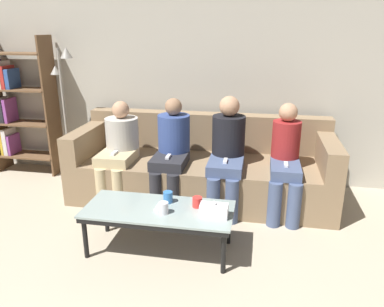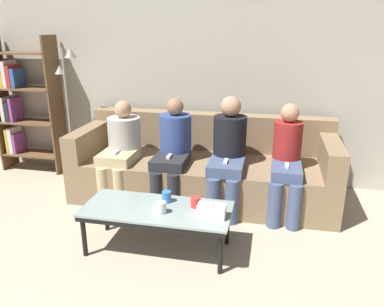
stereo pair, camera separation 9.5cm
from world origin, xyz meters
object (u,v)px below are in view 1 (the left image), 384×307
(coffee_table, at_px, (159,213))
(game_remote, at_px, (159,207))
(cup_far_center, at_px, (197,202))
(cup_near_left, at_px, (164,208))
(bookshelf, at_px, (16,105))
(couch, at_px, (202,169))
(seated_person_right_end, at_px, (285,158))
(seated_person_mid_left, at_px, (172,148))
(standing_lamp, at_px, (65,101))
(cup_near_right, at_px, (168,197))
(seated_person_mid_right, at_px, (227,150))
(tissue_box, at_px, (214,210))
(seated_person_left_end, at_px, (119,147))

(coffee_table, relative_size, game_remote, 8.19)
(cup_far_center, xyz_separation_m, game_remote, (-0.31, -0.09, -0.03))
(cup_near_left, bearing_deg, bookshelf, 145.76)
(couch, height_order, seated_person_right_end, seated_person_right_end)
(cup_near_left, distance_m, seated_person_mid_left, 1.06)
(couch, relative_size, standing_lamp, 1.75)
(coffee_table, distance_m, cup_near_right, 0.16)
(cup_far_center, distance_m, seated_person_mid_left, 0.98)
(cup_far_center, bearing_deg, coffee_table, -164.23)
(cup_near_right, height_order, seated_person_mid_right, seated_person_mid_right)
(coffee_table, relative_size, seated_person_mid_left, 1.10)
(game_remote, bearing_deg, seated_person_mid_right, 63.94)
(coffee_table, distance_m, cup_near_left, 0.13)
(coffee_table, height_order, seated_person_mid_left, seated_person_mid_left)
(tissue_box, distance_m, seated_person_right_end, 1.15)
(cup_far_center, relative_size, bookshelf, 0.05)
(game_remote, height_order, seated_person_mid_left, seated_person_mid_left)
(seated_person_mid_right, bearing_deg, seated_person_mid_left, 179.66)
(cup_far_center, distance_m, seated_person_left_end, 1.34)
(cup_far_center, relative_size, seated_person_mid_right, 0.07)
(coffee_table, height_order, seated_person_right_end, seated_person_right_end)
(seated_person_mid_right, bearing_deg, couch, 142.91)
(seated_person_mid_left, relative_size, seated_person_right_end, 1.01)
(cup_far_center, bearing_deg, game_remote, -164.23)
(bookshelf, bearing_deg, seated_person_right_end, -10.02)
(cup_near_left, distance_m, game_remote, 0.11)
(tissue_box, relative_size, seated_person_mid_right, 0.19)
(tissue_box, bearing_deg, cup_far_center, 138.15)
(game_remote, bearing_deg, cup_near_right, 68.20)
(cup_near_left, relative_size, standing_lamp, 0.06)
(bookshelf, height_order, standing_lamp, bookshelf)
(cup_near_left, height_order, seated_person_left_end, seated_person_left_end)
(seated_person_mid_right, bearing_deg, cup_near_right, -116.67)
(cup_near_right, xyz_separation_m, standing_lamp, (-1.56, 1.25, 0.53))
(cup_near_left, height_order, bookshelf, bookshelf)
(coffee_table, xyz_separation_m, cup_near_right, (0.05, 0.12, 0.09))
(coffee_table, relative_size, bookshelf, 0.71)
(cup_near_left, distance_m, cup_far_center, 0.29)
(seated_person_mid_right, bearing_deg, coffee_table, -116.06)
(cup_near_right, relative_size, cup_far_center, 1.13)
(coffee_table, bearing_deg, standing_lamp, 137.69)
(cup_near_right, xyz_separation_m, tissue_box, (0.41, -0.18, 0.00))
(cup_near_right, distance_m, cup_far_center, 0.26)
(standing_lamp, relative_size, seated_person_mid_left, 1.43)
(seated_person_mid_right, height_order, seated_person_right_end, seated_person_mid_right)
(seated_person_mid_right, bearing_deg, seated_person_left_end, 179.65)
(seated_person_mid_right, bearing_deg, seated_person_right_end, -2.70)
(cup_far_center, bearing_deg, seated_person_mid_right, 79.64)
(tissue_box, bearing_deg, seated_person_right_end, 59.20)
(game_remote, bearing_deg, coffee_table, 100.62)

